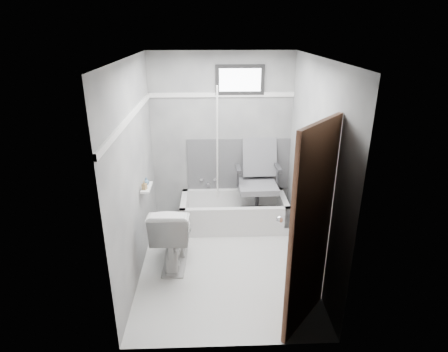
{
  "coord_description": "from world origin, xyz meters",
  "views": [
    {
      "loc": [
        -0.16,
        -3.86,
        2.7
      ],
      "look_at": [
        0.0,
        0.35,
        1.0
      ],
      "focal_mm": 30.0,
      "sensor_mm": 36.0,
      "label": 1
    }
  ],
  "objects_px": {
    "bathtub": "(234,212)",
    "toilet": "(173,233)",
    "office_chair": "(258,181)",
    "soap_bottle_b": "(146,181)",
    "soap_bottle_a": "(144,185)",
    "door": "(350,248)"
  },
  "relations": [
    {
      "from": "toilet",
      "to": "soap_bottle_a",
      "type": "bearing_deg",
      "value": -25.06
    },
    {
      "from": "soap_bottle_a",
      "to": "office_chair",
      "type": "bearing_deg",
      "value": 28.43
    },
    {
      "from": "office_chair",
      "to": "door",
      "type": "xyz_separation_m",
      "value": [
        0.48,
        -2.24,
        0.33
      ]
    },
    {
      "from": "office_chair",
      "to": "soap_bottle_a",
      "type": "xyz_separation_m",
      "value": [
        -1.44,
        -0.78,
        0.3
      ]
    },
    {
      "from": "soap_bottle_a",
      "to": "soap_bottle_b",
      "type": "bearing_deg",
      "value": 90.0
    },
    {
      "from": "bathtub",
      "to": "office_chair",
      "type": "bearing_deg",
      "value": 5.6
    },
    {
      "from": "toilet",
      "to": "door",
      "type": "bearing_deg",
      "value": 142.64
    },
    {
      "from": "toilet",
      "to": "soap_bottle_a",
      "type": "relative_size",
      "value": 7.5
    },
    {
      "from": "bathtub",
      "to": "soap_bottle_a",
      "type": "xyz_separation_m",
      "value": [
        -1.1,
        -0.75,
        0.76
      ]
    },
    {
      "from": "bathtub",
      "to": "office_chair",
      "type": "distance_m",
      "value": 0.57
    },
    {
      "from": "office_chair",
      "to": "soap_bottle_b",
      "type": "height_order",
      "value": "office_chair"
    },
    {
      "from": "office_chair",
      "to": "door",
      "type": "bearing_deg",
      "value": -79.66
    },
    {
      "from": "bathtub",
      "to": "soap_bottle_a",
      "type": "bearing_deg",
      "value": -145.97
    },
    {
      "from": "bathtub",
      "to": "toilet",
      "type": "bearing_deg",
      "value": -130.82
    },
    {
      "from": "office_chair",
      "to": "door",
      "type": "relative_size",
      "value": 0.55
    },
    {
      "from": "bathtub",
      "to": "toilet",
      "type": "relative_size",
      "value": 1.82
    },
    {
      "from": "office_chair",
      "to": "toilet",
      "type": "relative_size",
      "value": 1.34
    },
    {
      "from": "door",
      "to": "soap_bottle_a",
      "type": "relative_size",
      "value": 18.23
    },
    {
      "from": "office_chair",
      "to": "soap_bottle_b",
      "type": "bearing_deg",
      "value": -157.89
    },
    {
      "from": "door",
      "to": "soap_bottle_a",
      "type": "xyz_separation_m",
      "value": [
        -1.92,
        1.46,
        -0.03
      ]
    },
    {
      "from": "bathtub",
      "to": "office_chair",
      "type": "xyz_separation_m",
      "value": [
        0.33,
        0.03,
        0.46
      ]
    },
    {
      "from": "toilet",
      "to": "bathtub",
      "type": "bearing_deg",
      "value": -129.03
    }
  ]
}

